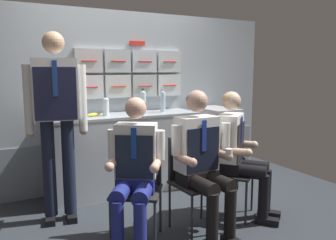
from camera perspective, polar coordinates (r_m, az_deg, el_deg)
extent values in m
cube|color=#2A3035|center=(3.41, 1.04, -17.18)|extent=(4.80, 4.80, 0.04)
cube|color=#A1ADB6|center=(4.36, -7.74, 3.32)|extent=(4.20, 0.06, 2.15)
cube|color=gray|center=(4.46, -7.38, -6.70)|extent=(4.12, 0.01, 0.60)
cube|color=silver|center=(4.16, -12.83, 5.32)|extent=(0.32, 0.06, 0.28)
cylinder|color=red|center=(4.13, -12.70, 5.30)|extent=(0.18, 0.01, 0.01)
cube|color=silver|center=(4.27, -8.26, 5.51)|extent=(0.32, 0.06, 0.28)
cylinder|color=red|center=(4.23, -8.09, 5.49)|extent=(0.18, 0.01, 0.01)
cube|color=#AEB7B3|center=(4.40, -3.93, 5.66)|extent=(0.32, 0.06, 0.28)
cylinder|color=red|center=(4.36, -3.73, 5.64)|extent=(0.18, 0.01, 0.01)
cube|color=silver|center=(4.55, 0.13, 5.77)|extent=(0.32, 0.06, 0.28)
cylinder|color=red|center=(4.52, 0.36, 5.75)|extent=(0.18, 0.01, 0.01)
cube|color=#BAB6B5|center=(4.16, -12.97, 9.50)|extent=(0.32, 0.06, 0.28)
cylinder|color=red|center=(4.12, -12.83, 9.52)|extent=(0.18, 0.01, 0.01)
cube|color=#B2BABE|center=(4.26, -8.35, 9.59)|extent=(0.32, 0.06, 0.28)
cylinder|color=red|center=(4.23, -8.17, 9.61)|extent=(0.18, 0.01, 0.01)
cube|color=silver|center=(4.39, -3.97, 9.62)|extent=(0.32, 0.06, 0.28)
cylinder|color=red|center=(4.36, -3.77, 9.63)|extent=(0.18, 0.01, 0.01)
cube|color=silver|center=(4.55, 0.13, 9.59)|extent=(0.32, 0.06, 0.28)
cylinder|color=red|center=(4.51, 0.36, 9.60)|extent=(0.18, 0.01, 0.01)
cube|color=red|center=(4.38, -5.08, 12.50)|extent=(0.20, 0.02, 0.05)
cube|color=#B1B9BF|center=(4.16, -7.15, -5.63)|extent=(1.76, 0.52, 0.90)
cube|color=#A2A9B0|center=(4.08, -7.26, 0.73)|extent=(1.79, 0.53, 0.03)
sphere|color=black|center=(4.46, 8.17, -10.24)|extent=(0.07, 0.07, 0.07)
sphere|color=black|center=(4.65, 11.31, -9.57)|extent=(0.07, 0.07, 0.07)
sphere|color=black|center=(4.90, 4.35, -8.49)|extent=(0.07, 0.07, 0.07)
sphere|color=black|center=(5.06, 7.35, -7.97)|extent=(0.07, 0.07, 0.07)
cube|color=#B3ADB1|center=(4.64, 7.85, -3.43)|extent=(0.40, 0.64, 0.88)
cube|color=#9E989D|center=(4.46, 10.21, -7.85)|extent=(0.35, 0.01, 0.23)
cube|color=#9E989D|center=(4.39, 10.31, -4.17)|extent=(0.35, 0.01, 0.23)
cube|color=#9E989D|center=(4.34, 10.41, -0.38)|extent=(0.35, 0.01, 0.23)
cylinder|color=#28282D|center=(4.34, 10.26, 1.32)|extent=(0.32, 0.02, 0.02)
cylinder|color=#2D2D33|center=(2.94, -9.45, -16.74)|extent=(0.02, 0.02, 0.42)
cylinder|color=#2D2D33|center=(2.87, -2.16, -17.25)|extent=(0.02, 0.02, 0.42)
cylinder|color=#2D2D33|center=(3.26, -7.77, -14.12)|extent=(0.02, 0.02, 0.42)
cylinder|color=#2D2D33|center=(3.20, -1.27, -14.48)|extent=(0.02, 0.02, 0.42)
cube|color=#272523|center=(2.98, -5.22, -11.71)|extent=(0.55, 0.55, 0.02)
cube|color=#272523|center=(3.09, -4.61, -6.84)|extent=(0.32, 0.23, 0.40)
cylinder|color=#2D2D33|center=(3.12, -7.92, -6.76)|extent=(0.02, 0.02, 0.40)
cylinder|color=#2D2D33|center=(3.06, -1.30, -7.00)|extent=(0.02, 0.02, 0.40)
cylinder|color=navy|center=(2.77, -8.31, -17.05)|extent=(0.10, 0.10, 0.41)
cylinder|color=navy|center=(2.74, -4.60, -17.32)|extent=(0.10, 0.10, 0.41)
cylinder|color=navy|center=(2.83, -7.62, -11.54)|extent=(0.30, 0.37, 0.13)
cylinder|color=navy|center=(2.80, -4.06, -11.74)|extent=(0.30, 0.37, 0.13)
cube|color=navy|center=(2.95, -5.24, -10.42)|extent=(0.37, 0.34, 0.12)
cube|color=white|center=(2.90, -5.24, -4.97)|extent=(0.38, 0.34, 0.45)
cube|color=#1A2636|center=(2.81, -5.60, -6.13)|extent=(0.26, 0.18, 0.36)
cube|color=navy|center=(2.78, -5.67, -3.84)|extent=(0.04, 0.03, 0.25)
cylinder|color=white|center=(2.93, -9.07, -3.91)|extent=(0.08, 0.08, 0.24)
cylinder|color=#E2AC92|center=(2.86, -9.12, -7.11)|extent=(0.18, 0.22, 0.07)
sphere|color=#E2AC92|center=(2.77, -9.65, -7.65)|extent=(0.08, 0.08, 0.08)
cylinder|color=white|center=(2.85, -1.34, -4.12)|extent=(0.08, 0.08, 0.24)
cylinder|color=#E2AC92|center=(2.79, -1.99, -7.38)|extent=(0.18, 0.22, 0.07)
sphere|color=#E2AC92|center=(2.70, -2.27, -7.96)|extent=(0.08, 0.08, 0.08)
sphere|color=#E2AC92|center=(2.84, -5.33, 1.98)|extent=(0.18, 0.18, 0.18)
ellipsoid|color=brown|center=(2.85, -5.29, 2.33)|extent=(0.23, 0.23, 0.12)
cylinder|color=#2D2D33|center=(3.01, 3.95, -16.04)|extent=(0.02, 0.02, 0.42)
cylinder|color=#2D2D33|center=(3.21, 9.43, -14.52)|extent=(0.02, 0.02, 0.42)
cylinder|color=#2D2D33|center=(3.29, 0.28, -13.85)|extent=(0.02, 0.02, 0.42)
cylinder|color=#2D2D33|center=(3.47, 5.51, -12.64)|extent=(0.02, 0.02, 0.42)
cube|color=#272523|center=(3.16, 4.84, -10.52)|extent=(0.42, 0.42, 0.02)
cube|color=#272523|center=(3.25, 2.93, -6.08)|extent=(0.37, 0.05, 0.40)
cylinder|color=#2D2D33|center=(3.15, 0.29, -6.55)|extent=(0.02, 0.02, 0.40)
cylinder|color=#2D2D33|center=(3.34, 5.61, -5.71)|extent=(0.02, 0.02, 0.40)
cylinder|color=black|center=(2.91, 7.30, -15.73)|extent=(0.10, 0.10, 0.41)
cylinder|color=black|center=(3.02, 10.20, -14.87)|extent=(0.10, 0.10, 0.41)
cylinder|color=black|center=(2.96, 5.31, -10.61)|extent=(0.15, 0.39, 0.13)
cylinder|color=black|center=(3.07, 8.19, -9.97)|extent=(0.15, 0.39, 0.13)
cube|color=black|center=(3.14, 4.86, -9.29)|extent=(0.35, 0.22, 0.12)
cube|color=white|center=(3.08, 4.71, -3.86)|extent=(0.37, 0.22, 0.48)
cube|color=black|center=(3.00, 5.86, -4.93)|extent=(0.33, 0.03, 0.38)
cube|color=navy|center=(2.97, 5.98, -2.61)|extent=(0.04, 0.01, 0.27)
cylinder|color=white|center=(2.95, 1.39, -3.32)|extent=(0.08, 0.08, 0.26)
cylinder|color=tan|center=(2.91, 2.85, -6.54)|extent=(0.08, 0.24, 0.07)
sphere|color=tan|center=(2.82, 4.07, -7.02)|extent=(0.08, 0.08, 0.08)
cylinder|color=white|center=(3.19, 7.80, -2.51)|extent=(0.08, 0.08, 0.26)
cylinder|color=tan|center=(3.13, 8.70, -5.56)|extent=(0.08, 0.24, 0.07)
sphere|color=tan|center=(3.05, 9.99, -5.96)|extent=(0.08, 0.08, 0.08)
cylinder|color=white|center=(3.04, 10.01, -5.23)|extent=(0.06, 0.06, 0.06)
sphere|color=tan|center=(3.02, 4.80, 3.12)|extent=(0.19, 0.19, 0.19)
ellipsoid|color=gray|center=(3.03, 4.64, 3.46)|extent=(0.19, 0.18, 0.13)
cylinder|color=#2D2D33|center=(3.40, 12.72, -13.24)|extent=(0.02, 0.02, 0.42)
cylinder|color=#2D2D33|center=(3.74, 13.67, -11.29)|extent=(0.02, 0.02, 0.42)
cylinder|color=#2D2D33|center=(3.48, 6.72, -12.63)|extent=(0.02, 0.02, 0.42)
cylinder|color=#2D2D33|center=(3.80, 8.21, -10.79)|extent=(0.02, 0.02, 0.42)
cube|color=#272523|center=(3.53, 10.42, -8.59)|extent=(0.56, 0.56, 0.02)
cube|color=#272523|center=(3.52, 7.48, -5.02)|extent=(0.30, 0.26, 0.40)
cylinder|color=#2D2D33|center=(3.35, 6.84, -5.70)|extent=(0.02, 0.02, 0.40)
cylinder|color=#2D2D33|center=(3.69, 8.35, -4.43)|extent=(0.02, 0.02, 0.40)
cube|color=black|center=(3.54, 15.96, -15.69)|extent=(0.21, 0.23, 0.06)
cube|color=black|center=(3.70, 16.29, -14.60)|extent=(0.21, 0.23, 0.06)
cylinder|color=black|center=(3.45, 15.45, -12.05)|extent=(0.10, 0.10, 0.41)
cylinder|color=black|center=(3.62, 15.80, -11.10)|extent=(0.10, 0.10, 0.41)
cylinder|color=black|center=(3.40, 12.85, -8.24)|extent=(0.33, 0.36, 0.13)
cylinder|color=black|center=(3.57, 13.33, -7.47)|extent=(0.33, 0.36, 0.13)
cube|color=black|center=(3.51, 10.45, -7.48)|extent=(0.38, 0.36, 0.12)
cube|color=white|center=(3.45, 10.26, -2.83)|extent=(0.39, 0.37, 0.46)
cube|color=black|center=(3.44, 11.86, -3.53)|extent=(0.25, 0.21, 0.37)
cube|color=navy|center=(3.41, 12.05, -1.59)|extent=(0.04, 0.03, 0.26)
cylinder|color=white|center=(3.25, 9.52, -2.61)|extent=(0.08, 0.08, 0.25)
cylinder|color=beige|center=(3.27, 11.30, -5.14)|extent=(0.20, 0.22, 0.07)
sphere|color=beige|center=(3.26, 13.09, -5.26)|extent=(0.08, 0.08, 0.08)
cylinder|color=white|center=(3.63, 10.95, -1.48)|extent=(0.08, 0.08, 0.25)
cylinder|color=beige|center=(3.62, 12.42, -3.87)|extent=(0.20, 0.22, 0.07)
sphere|color=beige|center=(3.61, 14.03, -3.98)|extent=(0.08, 0.08, 0.08)
sphere|color=beige|center=(3.40, 10.41, 3.12)|extent=(0.18, 0.18, 0.18)
ellipsoid|color=tan|center=(3.40, 10.19, 3.41)|extent=(0.24, 0.24, 0.13)
cube|color=black|center=(3.63, -18.78, -15.17)|extent=(0.13, 0.25, 0.06)
cube|color=black|center=(3.63, -15.51, -15.03)|extent=(0.13, 0.25, 0.06)
cylinder|color=#191F33|center=(3.49, -18.98, -7.53)|extent=(0.12, 0.12, 0.92)
cylinder|color=#191F33|center=(3.49, -16.01, -7.40)|extent=(0.12, 0.12, 0.92)
cube|color=white|center=(3.37, -18.05, 4.83)|extent=(0.43, 0.30, 0.57)
cube|color=#1C1F3A|center=(3.26, -18.02, 4.12)|extent=(0.36, 0.08, 0.48)
cube|color=navy|center=(3.24, -18.13, 6.51)|extent=(0.04, 0.02, 0.32)
cylinder|color=white|center=(3.39, -22.04, 3.15)|extent=(0.08, 0.08, 0.63)
sphere|color=tan|center=(3.43, -21.75, -2.10)|extent=(0.08, 0.08, 0.08)
cylinder|color=white|center=(3.39, -13.92, 3.51)|extent=(0.08, 0.08, 0.63)
sphere|color=tan|center=(3.43, -13.74, -1.75)|extent=(0.08, 0.08, 0.08)
sphere|color=tan|center=(3.38, -18.38, 12.02)|extent=(0.20, 0.20, 0.20)
ellipsoid|color=brown|center=(3.39, -18.39, 12.30)|extent=(0.22, 0.21, 0.14)
cylinder|color=silver|center=(4.24, -0.86, 2.95)|extent=(0.06, 0.06, 0.24)
cone|color=silver|center=(4.23, -0.87, 4.75)|extent=(0.06, 0.06, 0.02)
cylinder|color=silver|center=(4.23, -0.87, 5.04)|extent=(0.03, 0.03, 0.02)
cylinder|color=silver|center=(3.98, -10.20, 2.06)|extent=(0.07, 0.07, 0.19)
cone|color=silver|center=(3.97, -10.24, 3.58)|extent=(0.07, 0.07, 0.02)
cylinder|color=#3571C6|center=(3.97, -10.25, 3.90)|extent=(0.03, 0.03, 0.02)
cylinder|color=silver|center=(4.30, -4.15, 2.99)|extent=(0.07, 0.07, 0.24)
cone|color=silver|center=(4.29, -4.17, 4.76)|extent=(0.07, 0.07, 0.02)
cylinder|color=black|center=(4.29, -4.17, 5.05)|extent=(0.03, 0.03, 0.02)
cylinder|color=tan|center=(4.16, -5.13, 1.73)|extent=(0.07, 0.07, 0.09)
cylinder|color=#382114|center=(4.16, -5.14, 2.24)|extent=(0.06, 0.06, 0.01)
cylinder|color=tan|center=(3.99, -5.35, 1.46)|extent=(0.07, 0.07, 0.09)
cylinder|color=#382114|center=(3.98, -5.35, 2.02)|extent=(0.06, 0.06, 0.01)
cylinder|color=tan|center=(4.05, -15.55, 1.27)|extent=(0.06, 0.06, 0.09)
cylinder|color=#382114|center=(4.04, -15.58, 1.80)|extent=(0.05, 0.05, 0.01)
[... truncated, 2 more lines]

